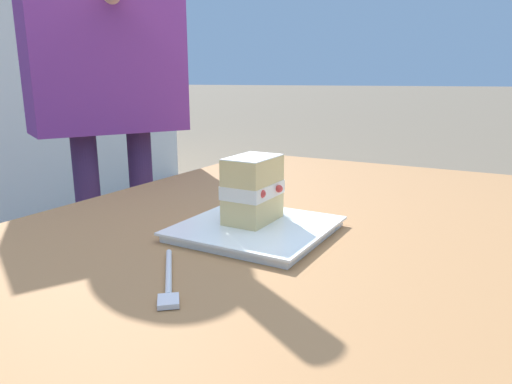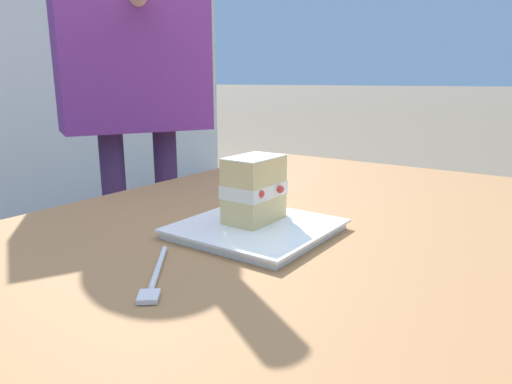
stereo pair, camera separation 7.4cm
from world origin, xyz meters
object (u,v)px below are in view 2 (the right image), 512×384
Objects in this scene: dessert_plate at (256,229)px; cake_slice at (254,189)px; patio_table at (306,266)px; diner_person at (133,42)px; dessert_fork at (155,276)px.

cake_slice is at bearing 43.23° from dessert_plate.
diner_person reaches higher than patio_table.
dessert_fork is at bearing -176.82° from cake_slice.
dessert_plate is 0.07m from cake_slice.
cake_slice reaches higher than dessert_fork.
cake_slice is (0.02, 0.01, 0.06)m from dessert_plate.
patio_table is 0.17m from dessert_plate.
cake_slice reaches higher than patio_table.
diner_person reaches higher than cake_slice.
patio_table is 0.21m from cake_slice.
dessert_fork is at bearing -129.77° from diner_person.
cake_slice is at bearing 3.18° from dessert_fork.
patio_table is 5.37× the size of dessert_plate.
cake_slice is at bearing -116.36° from diner_person.
dessert_plate is 2.13× the size of cake_slice.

